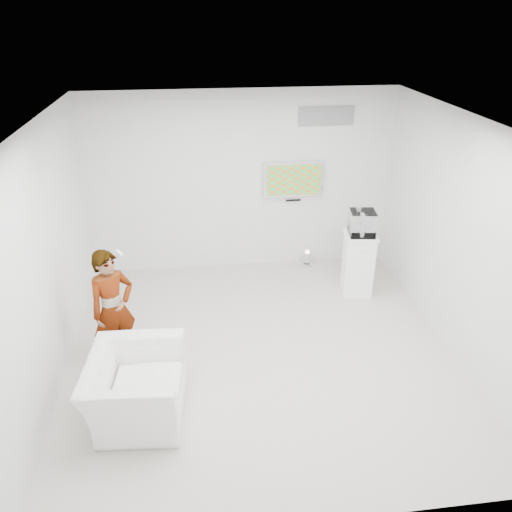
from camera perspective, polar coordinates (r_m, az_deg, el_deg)
The scene contains 10 objects.
room at distance 5.97m, azimuth 0.75°, elevation 0.66°, with size 5.01×5.01×3.00m.
tv at distance 8.33m, azimuth 4.28°, elevation 8.74°, with size 1.00×0.08×0.60m, color silver.
logo_decal at distance 8.22m, azimuth 8.03°, elevation 15.54°, with size 0.90×0.02×0.30m, color gray.
person at distance 6.41m, azimuth -16.01°, elevation -5.84°, with size 0.57×0.38×1.57m, color silver.
armchair at distance 5.82m, azimuth -13.56°, elevation -14.37°, with size 1.15×1.01×0.75m, color silver.
pedestal at distance 7.96m, azimuth 11.57°, elevation -0.84°, with size 0.49×0.49×1.01m, color white.
floor_uplight at distance 8.78m, azimuth 5.85°, elevation -0.27°, with size 0.19×0.19×0.29m, color silver.
vitrine at distance 7.67m, azimuth 12.04°, elevation 3.70°, with size 0.37×0.37×0.37m, color white.
console at distance 7.70m, azimuth 11.98°, elevation 3.20°, with size 0.05×0.16×0.22m, color white.
wii_remote at distance 6.32m, azimuth -15.37°, elevation 0.33°, with size 0.04×0.14×0.04m, color white.
Camera 1 is at (-0.75, -5.30, 4.15)m, focal length 35.00 mm.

